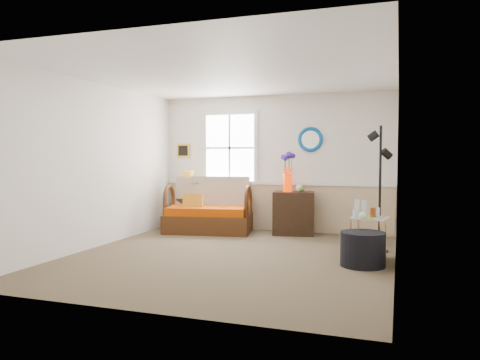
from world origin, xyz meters
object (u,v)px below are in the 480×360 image
(lamp_stand, at_px, (187,213))
(side_table, at_px, (369,238))
(loveseat, at_px, (208,205))
(floor_lamp, at_px, (380,189))
(cabinet, at_px, (294,213))
(ottoman, at_px, (363,249))

(lamp_stand, relative_size, side_table, 1.02)
(loveseat, height_order, floor_lamp, floor_lamp)
(loveseat, height_order, lamp_stand, loveseat)
(cabinet, xyz_separation_m, side_table, (1.43, -1.64, -0.10))
(floor_lamp, relative_size, ottoman, 3.25)
(loveseat, distance_m, ottoman, 3.52)
(cabinet, relative_size, ottoman, 1.35)
(side_table, distance_m, ottoman, 0.49)
(loveseat, distance_m, side_table, 3.33)
(floor_lamp, bearing_deg, cabinet, 145.61)
(lamp_stand, xyz_separation_m, ottoman, (3.55, -2.18, -0.08))
(loveseat, relative_size, floor_lamp, 0.84)
(cabinet, xyz_separation_m, floor_lamp, (1.55, -1.06, 0.55))
(floor_lamp, bearing_deg, lamp_stand, 163.24)
(lamp_stand, height_order, side_table, lamp_stand)
(cabinet, bearing_deg, floor_lamp, -43.38)
(lamp_stand, distance_m, floor_lamp, 3.94)
(loveseat, bearing_deg, lamp_stand, 141.94)
(loveseat, distance_m, cabinet, 1.61)
(lamp_stand, bearing_deg, ottoman, -31.54)
(lamp_stand, bearing_deg, side_table, -25.28)
(lamp_stand, bearing_deg, loveseat, -28.09)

